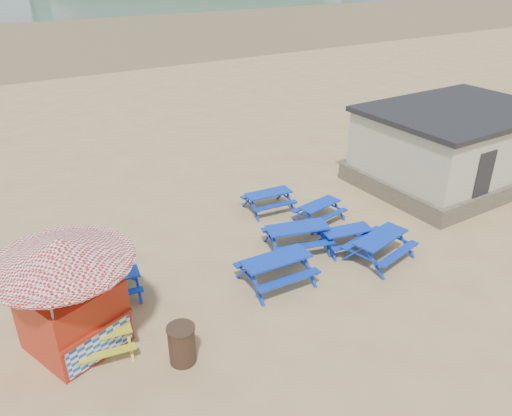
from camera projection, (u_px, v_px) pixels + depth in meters
ground at (248, 265)px, 15.38m from camera, size 400.00×400.00×0.00m
picnic_table_blue_a at (110, 286)px, 13.81m from camera, size 1.88×1.61×0.70m
picnic_table_blue_b at (268, 201)px, 18.57m from camera, size 1.85×1.55×0.72m
picnic_table_blue_c at (319, 212)px, 17.84m from camera, size 1.77×1.51×0.67m
picnic_table_blue_d at (276, 270)px, 14.38m from camera, size 2.09×1.72×0.84m
picnic_table_blue_e at (346, 239)px, 16.16m from camera, size 1.85×1.61×0.68m
picnic_table_blue_f at (380, 248)px, 15.52m from camera, size 2.24×1.95×0.82m
picnic_table_yellow at (99, 342)px, 11.84m from camera, size 1.75×1.50×0.66m
ice_cream_kiosk at (66, 280)px, 11.45m from camera, size 4.25×4.25×2.97m
litter_bin at (182, 344)px, 11.53m from camera, size 0.68×0.68×0.99m
amenity_block at (454, 146)px, 20.42m from camera, size 7.40×5.40×3.15m
picnic_table_blue_g at (297, 238)px, 16.05m from camera, size 2.32×2.06×0.83m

